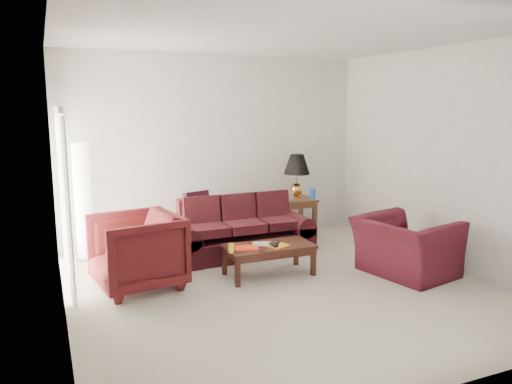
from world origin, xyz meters
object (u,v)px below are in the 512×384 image
sofa (242,228)px  armchair_right (406,247)px  end_table (295,217)px  floor_lamp (83,201)px  coffee_table (269,260)px  armchair_left (137,251)px

sofa → armchair_right: sofa is taller
end_table → floor_lamp: floor_lamp is taller
sofa → end_table: size_ratio=3.18×
sofa → armchair_right: 2.33m
floor_lamp → coffee_table: 2.80m
end_table → coffee_table: (-1.25, -1.65, -0.12)m
end_table → armchair_left: bearing=-153.9°
armchair_left → armchair_right: (3.33, -0.91, -0.08)m
end_table → armchair_left: size_ratio=0.64×
floor_lamp → armchair_left: size_ratio=1.70×
sofa → coffee_table: bearing=-84.5°
sofa → end_table: 1.44m
armchair_left → armchair_right: armchair_left is taller
end_table → armchair_right: 2.37m
end_table → floor_lamp: bearing=179.8°
sofa → coffee_table: size_ratio=1.77×
armchair_left → coffee_table: size_ratio=0.87×
armchair_right → floor_lamp: bearing=46.5°
floor_lamp → armchair_left: floor_lamp is taller
sofa → coffee_table: sofa is taller
armchair_right → armchair_left: bearing=62.9°
armchair_right → coffee_table: bearing=55.9°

